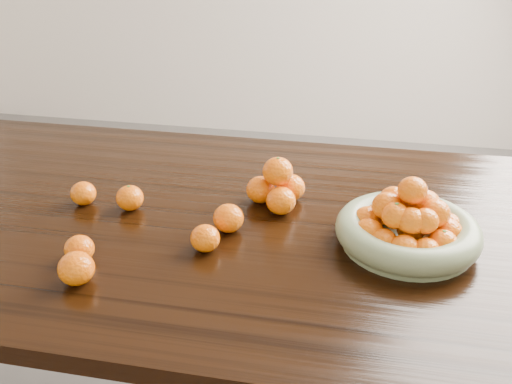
% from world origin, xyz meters
% --- Properties ---
extents(dining_table, '(2.00, 1.00, 0.75)m').
position_xyz_m(dining_table, '(0.00, 0.00, 0.66)').
color(dining_table, black).
rests_on(dining_table, ground).
extents(fruit_bowl, '(0.30, 0.30, 0.16)m').
position_xyz_m(fruit_bowl, '(0.35, -0.05, 0.79)').
color(fruit_bowl, gray).
rests_on(fruit_bowl, dining_table).
extents(orange_pyramid, '(0.14, 0.14, 0.12)m').
position_xyz_m(orange_pyramid, '(0.05, 0.08, 0.80)').
color(orange_pyramid, orange).
rests_on(orange_pyramid, dining_table).
extents(loose_orange_0, '(0.07, 0.07, 0.06)m').
position_xyz_m(loose_orange_0, '(-0.29, -0.01, 0.78)').
color(loose_orange_0, orange).
rests_on(loose_orange_0, dining_table).
extents(loose_orange_1, '(0.07, 0.07, 0.07)m').
position_xyz_m(loose_orange_1, '(-0.27, -0.31, 0.78)').
color(loose_orange_1, orange).
rests_on(loose_orange_1, dining_table).
extents(loose_orange_2, '(0.06, 0.06, 0.06)m').
position_xyz_m(loose_orange_2, '(-0.07, -0.15, 0.78)').
color(loose_orange_2, orange).
rests_on(loose_orange_2, dining_table).
extents(loose_orange_3, '(0.06, 0.06, 0.06)m').
position_xyz_m(loose_orange_3, '(-0.41, -0.01, 0.78)').
color(loose_orange_3, orange).
rests_on(loose_orange_3, dining_table).
extents(loose_orange_4, '(0.07, 0.07, 0.06)m').
position_xyz_m(loose_orange_4, '(-0.04, -0.06, 0.78)').
color(loose_orange_4, orange).
rests_on(loose_orange_4, dining_table).
extents(loose_orange_5, '(0.06, 0.06, 0.06)m').
position_xyz_m(loose_orange_5, '(-0.30, -0.24, 0.78)').
color(loose_orange_5, orange).
rests_on(loose_orange_5, dining_table).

